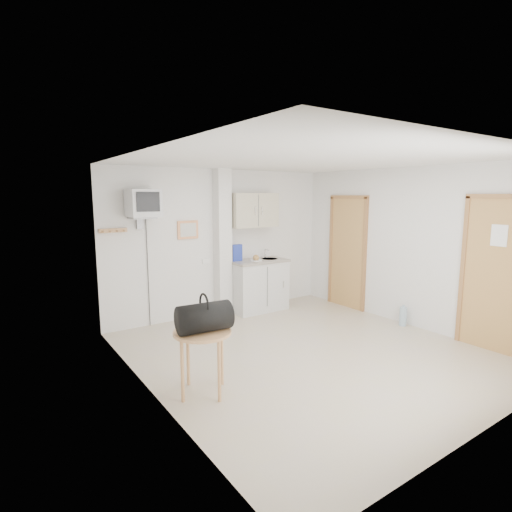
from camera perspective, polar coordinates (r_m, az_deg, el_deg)
ground at (r=5.51m, az=7.28°, el=-13.38°), size 4.50×4.50×0.00m
room_envelope at (r=5.36m, az=8.88°, el=2.96°), size 4.24×4.54×2.55m
kitchenette at (r=7.15m, az=0.13°, el=-1.45°), size 1.03×0.58×2.10m
crt_television at (r=6.14m, az=-15.81°, el=7.17°), size 0.44×0.45×2.15m
round_table at (r=4.25m, az=-7.66°, el=-11.77°), size 0.60×0.60×0.68m
duffel_bag at (r=4.15m, az=-7.40°, el=-8.66°), size 0.57×0.34×0.41m
water_bottle at (r=6.84m, az=20.26°, el=-8.08°), size 0.11×0.11×0.34m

